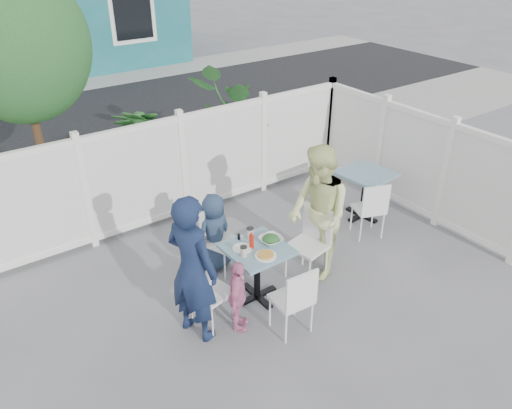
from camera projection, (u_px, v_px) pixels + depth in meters
ground at (276, 300)px, 5.96m from camera, size 80.00×80.00×0.00m
near_sidewalk at (143, 183)px, 8.66m from camera, size 24.00×2.60×0.01m
street at (75, 122)px, 11.29m from camera, size 24.00×5.00×0.01m
far_sidewalk at (38, 90)px, 13.49m from camera, size 24.00×1.60×0.01m
fence_back at (183, 169)px, 7.33m from camera, size 5.86×0.08×1.60m
fence_right at (411, 163)px, 7.51m from camera, size 0.08×3.66×1.60m
tree at (18, 46)px, 6.23m from camera, size 1.80×1.62×3.59m
potted_shrub_a at (147, 156)px, 7.69m from camera, size 1.26×1.26×1.60m
potted_shrub_b at (243, 127)px, 8.43m from camera, size 2.17×2.09×1.86m
main_table at (257, 260)px, 5.74m from camera, size 0.68×0.68×0.72m
spare_table at (365, 183)px, 7.39m from camera, size 0.78×0.78×0.74m
chair_left at (206, 289)px, 5.34m from camera, size 0.46×0.47×0.88m
chair_right at (311, 238)px, 6.14m from camera, size 0.49×0.50×0.94m
chair_back at (217, 235)px, 6.29m from camera, size 0.50×0.50×0.86m
chair_near at (296, 297)px, 5.25m from camera, size 0.42×0.40×0.86m
chair_spare at (371, 206)px, 6.93m from camera, size 0.50×0.49×0.86m
man at (193, 269)px, 5.10m from camera, size 0.58×0.71×1.69m
woman at (318, 214)px, 6.04m from camera, size 0.86×0.99×1.72m
boy at (215, 232)px, 6.29m from camera, size 0.57×0.43×1.05m
toddler at (238, 297)px, 5.35m from camera, size 0.50×0.52×0.87m
plate_main at (266, 256)px, 5.51m from camera, size 0.24×0.24×0.02m
plate_side at (242, 248)px, 5.64m from camera, size 0.22×0.22×0.02m
salad_bowl at (271, 240)px, 5.74m from camera, size 0.26×0.26×0.06m
coffee_cup_a at (244, 252)px, 5.49m from camera, size 0.08×0.08×0.11m
coffee_cup_b at (250, 233)px, 5.81m from camera, size 0.08×0.08×0.12m
ketchup_bottle at (252, 241)px, 5.62m from camera, size 0.05×0.05×0.17m
salt_shaker at (242, 238)px, 5.77m from camera, size 0.03×0.03×0.07m
pepper_shaker at (239, 237)px, 5.79m from camera, size 0.03×0.03×0.07m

